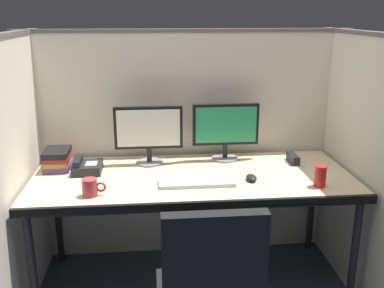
% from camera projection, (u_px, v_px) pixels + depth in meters
% --- Properties ---
extents(cubicle_partition_rear, '(2.21, 0.06, 1.57)m').
position_uv_depth(cubicle_partition_rear, '(187.00, 146.00, 3.03)').
color(cubicle_partition_rear, beige).
rests_on(cubicle_partition_rear, ground).
extents(cubicle_partition_left, '(0.06, 1.41, 1.57)m').
position_uv_depth(cubicle_partition_left, '(16.00, 179.00, 2.42)').
color(cubicle_partition_left, beige).
rests_on(cubicle_partition_left, ground).
extents(cubicle_partition_right, '(0.06, 1.41, 1.57)m').
position_uv_depth(cubicle_partition_right, '(361.00, 168.00, 2.60)').
color(cubicle_partition_right, beige).
rests_on(cubicle_partition_right, ground).
extents(desk, '(1.90, 0.80, 0.74)m').
position_uv_depth(desk, '(193.00, 184.00, 2.63)').
color(desk, beige).
rests_on(desk, ground).
extents(monitor_left, '(0.43, 0.17, 0.37)m').
position_uv_depth(monitor_left, '(149.00, 131.00, 2.76)').
color(monitor_left, gray).
rests_on(monitor_left, desk).
extents(monitor_right, '(0.43, 0.17, 0.37)m').
position_uv_depth(monitor_right, '(226.00, 128.00, 2.84)').
color(monitor_right, gray).
rests_on(monitor_right, desk).
extents(keyboard_main, '(0.43, 0.15, 0.02)m').
position_uv_depth(keyboard_main, '(197.00, 182.00, 2.49)').
color(keyboard_main, silver).
rests_on(keyboard_main, desk).
extents(computer_mouse, '(0.06, 0.10, 0.04)m').
position_uv_depth(computer_mouse, '(251.00, 178.00, 2.54)').
color(computer_mouse, black).
rests_on(computer_mouse, desk).
extents(desk_phone, '(0.17, 0.19, 0.09)m').
position_uv_depth(desk_phone, '(87.00, 167.00, 2.67)').
color(desk_phone, black).
rests_on(desk_phone, desk).
extents(red_stapler, '(0.04, 0.15, 0.06)m').
position_uv_depth(red_stapler, '(293.00, 158.00, 2.84)').
color(red_stapler, black).
rests_on(red_stapler, desk).
extents(soda_can, '(0.07, 0.07, 0.12)m').
position_uv_depth(soda_can, '(320.00, 176.00, 2.44)').
color(soda_can, red).
rests_on(soda_can, desk).
extents(coffee_mug, '(0.13, 0.08, 0.09)m').
position_uv_depth(coffee_mug, '(90.00, 187.00, 2.32)').
color(coffee_mug, '#993333').
rests_on(coffee_mug, desk).
extents(book_stack, '(0.16, 0.22, 0.13)m').
position_uv_depth(book_stack, '(58.00, 159.00, 2.71)').
color(book_stack, '#4C3366').
rests_on(book_stack, desk).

